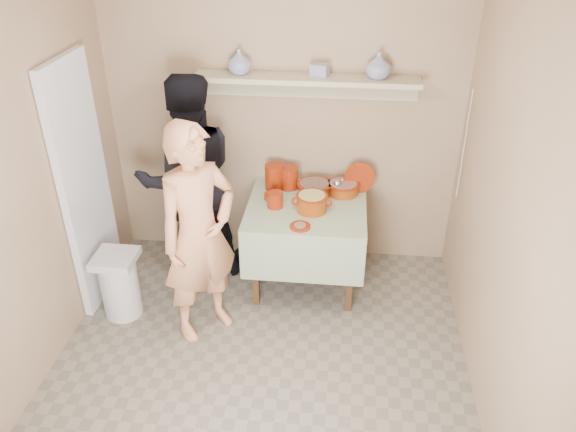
# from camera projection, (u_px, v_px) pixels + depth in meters

# --- Properties ---
(ground) EXTENTS (3.50, 3.50, 0.00)m
(ground) POSITION_uv_depth(u_px,v_px,m) (255.00, 386.00, 3.91)
(ground) COLOR #726959
(ground) RESTS_ON ground
(tile_panel) EXTENTS (0.06, 0.70, 2.00)m
(tile_panel) POSITION_uv_depth(u_px,v_px,m) (85.00, 186.00, 4.36)
(tile_panel) COLOR silver
(tile_panel) RESTS_ON ground
(plate_stack_a) EXTENTS (0.16, 0.16, 0.22)m
(plate_stack_a) POSITION_uv_depth(u_px,v_px,m) (274.00, 177.00, 4.79)
(plate_stack_a) COLOR #711704
(plate_stack_a) RESTS_ON serving_table
(plate_stack_b) EXTENTS (0.16, 0.16, 0.19)m
(plate_stack_b) POSITION_uv_depth(u_px,v_px,m) (289.00, 178.00, 4.81)
(plate_stack_b) COLOR #711704
(plate_stack_b) RESTS_ON serving_table
(bowl_stack) EXTENTS (0.13, 0.13, 0.13)m
(bowl_stack) POSITION_uv_depth(u_px,v_px,m) (275.00, 200.00, 4.53)
(bowl_stack) COLOR #711704
(bowl_stack) RESTS_ON serving_table
(empty_bowl) EXTENTS (0.15, 0.15, 0.04)m
(empty_bowl) POSITION_uv_depth(u_px,v_px,m) (273.00, 196.00, 4.67)
(empty_bowl) COLOR #711704
(empty_bowl) RESTS_ON serving_table
(propped_lid) EXTENTS (0.27, 0.13, 0.26)m
(propped_lid) POSITION_uv_depth(u_px,v_px,m) (359.00, 178.00, 4.75)
(propped_lid) COLOR #711704
(propped_lid) RESTS_ON serving_table
(vase_right) EXTENTS (0.24, 0.24, 0.21)m
(vase_right) POSITION_uv_depth(u_px,v_px,m) (378.00, 65.00, 4.32)
(vase_right) COLOR navy
(vase_right) RESTS_ON wall_shelf
(vase_left) EXTENTS (0.24, 0.24, 0.20)m
(vase_left) POSITION_uv_depth(u_px,v_px,m) (239.00, 62.00, 4.43)
(vase_left) COLOR navy
(vase_left) RESTS_ON wall_shelf
(ceramic_box) EXTENTS (0.16, 0.13, 0.10)m
(ceramic_box) POSITION_uv_depth(u_px,v_px,m) (320.00, 70.00, 4.39)
(ceramic_box) COLOR navy
(ceramic_box) RESTS_ON wall_shelf
(person_cook) EXTENTS (0.73, 0.73, 1.71)m
(person_cook) POSITION_uv_depth(u_px,v_px,m) (199.00, 235.00, 4.02)
(person_cook) COLOR tan
(person_cook) RESTS_ON ground
(person_helper) EXTENTS (1.07, 0.97, 1.80)m
(person_helper) POSITION_uv_depth(u_px,v_px,m) (189.00, 180.00, 4.67)
(person_helper) COLOR black
(person_helper) RESTS_ON ground
(room_shell) EXTENTS (3.04, 3.54, 2.62)m
(room_shell) POSITION_uv_depth(u_px,v_px,m) (247.00, 180.00, 3.10)
(room_shell) COLOR #9F8061
(room_shell) RESTS_ON ground
(serving_table) EXTENTS (0.97, 0.97, 0.76)m
(serving_table) POSITION_uv_depth(u_px,v_px,m) (307.00, 217.00, 4.66)
(serving_table) COLOR #4C2D16
(serving_table) RESTS_ON ground
(cazuela_meat_a) EXTENTS (0.30, 0.30, 0.10)m
(cazuela_meat_a) POSITION_uv_depth(u_px,v_px,m) (314.00, 187.00, 4.73)
(cazuela_meat_a) COLOR #6D2807
(cazuela_meat_a) RESTS_ON serving_table
(cazuela_meat_b) EXTENTS (0.28, 0.28, 0.10)m
(cazuela_meat_b) POSITION_uv_depth(u_px,v_px,m) (343.00, 187.00, 4.74)
(cazuela_meat_b) COLOR #6D2807
(cazuela_meat_b) RESTS_ON serving_table
(ladle) EXTENTS (0.08, 0.26, 0.19)m
(ladle) POSITION_uv_depth(u_px,v_px,m) (337.00, 183.00, 4.68)
(ladle) COLOR silver
(ladle) RESTS_ON cazuela_meat_b
(cazuela_rice) EXTENTS (0.33, 0.25, 0.14)m
(cazuela_rice) POSITION_uv_depth(u_px,v_px,m) (312.00, 201.00, 4.47)
(cazuela_rice) COLOR #6D2807
(cazuela_rice) RESTS_ON serving_table
(front_plate) EXTENTS (0.16, 0.16, 0.03)m
(front_plate) POSITION_uv_depth(u_px,v_px,m) (300.00, 226.00, 4.28)
(front_plate) COLOR #711704
(front_plate) RESTS_ON serving_table
(wall_shelf) EXTENTS (1.80, 0.25, 0.21)m
(wall_shelf) POSITION_uv_depth(u_px,v_px,m) (306.00, 81.00, 4.47)
(wall_shelf) COLOR tan
(wall_shelf) RESTS_ON room_shell
(trash_bin) EXTENTS (0.32, 0.32, 0.56)m
(trash_bin) POSITION_uv_depth(u_px,v_px,m) (120.00, 284.00, 4.45)
(trash_bin) COLOR silver
(trash_bin) RESTS_ON ground
(electrical_cord) EXTENTS (0.01, 0.05, 0.90)m
(electrical_cord) POSITION_uv_depth(u_px,v_px,m) (464.00, 146.00, 4.42)
(electrical_cord) COLOR silver
(electrical_cord) RESTS_ON wall_shelf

